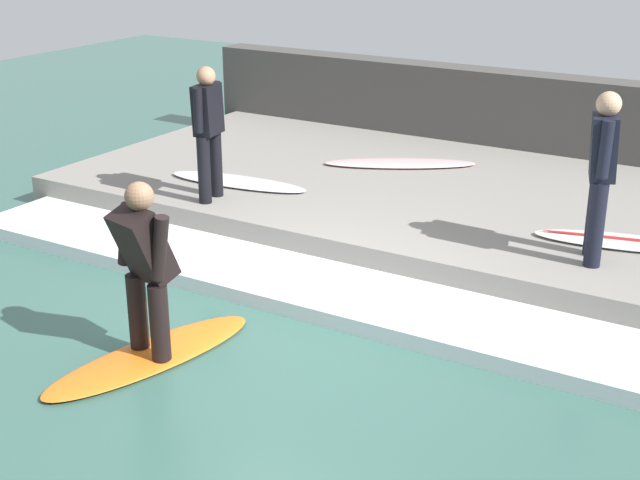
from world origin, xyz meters
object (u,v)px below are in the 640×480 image
(surfer_waiting_near, at_px, (208,126))
(surfboard_waiting_far, at_px, (625,242))
(surfer_waiting_far, at_px, (601,168))
(surfer_riding, at_px, (144,261))
(surfboard_spare, at_px, (400,163))
(surfboard_riding, at_px, (151,355))
(surfboard_waiting_near, at_px, (238,182))

(surfer_waiting_near, bearing_deg, surfboard_waiting_far, -77.87)
(surfer_waiting_near, xyz_separation_m, surfer_waiting_far, (0.38, -4.33, 0.06))
(surfer_riding, relative_size, surfboard_spare, 0.77)
(surfer_waiting_near, relative_size, surfboard_waiting_far, 0.83)
(surfer_waiting_far, xyz_separation_m, surfboard_waiting_far, (0.59, -0.18, -0.90))
(surfboard_riding, xyz_separation_m, surfboard_spare, (5.25, 0.24, 0.37))
(surfboard_spare, bearing_deg, surfboard_riding, -177.33)
(surfer_riding, height_order, surfer_waiting_near, surfer_waiting_near)
(surfboard_riding, height_order, surfer_waiting_far, surfer_waiting_far)
(surfer_waiting_near, height_order, surfer_waiting_far, surfer_waiting_far)
(surfer_waiting_near, xyz_separation_m, surfboard_spare, (2.42, -1.27, -0.84))
(surfer_waiting_far, bearing_deg, surfer_waiting_near, 95.00)
(surfer_waiting_far, distance_m, surfboard_waiting_far, 1.09)
(surfboard_spare, bearing_deg, surfboard_waiting_near, 142.68)
(surfer_waiting_near, bearing_deg, surfboard_riding, -151.94)
(surfer_waiting_near, distance_m, surfboard_waiting_near, 1.06)
(surfboard_waiting_near, xyz_separation_m, surfer_waiting_far, (-0.27, -4.41, 0.90))
(surfboard_waiting_near, bearing_deg, surfer_riding, -155.34)
(surfboard_waiting_near, distance_m, surfer_waiting_far, 4.51)
(surfer_riding, distance_m, surfboard_waiting_near, 3.86)
(surfboard_riding, distance_m, surfer_riding, 0.87)
(surfboard_riding, bearing_deg, surfboard_waiting_near, 24.66)
(surfboard_riding, bearing_deg, surfboard_spare, 2.67)
(surfboard_riding, bearing_deg, surfboard_waiting_far, -38.26)
(surfboard_waiting_far, relative_size, surfboard_spare, 0.95)
(surfer_riding, xyz_separation_m, surfer_waiting_near, (2.83, 1.51, 0.35))
(surfer_waiting_near, bearing_deg, surfer_waiting_far, -85.00)
(surfboard_riding, xyz_separation_m, surfboard_waiting_near, (3.48, 1.60, 0.37))
(surfboard_riding, relative_size, surfboard_waiting_far, 1.15)
(surfer_riding, relative_size, surfboard_waiting_near, 0.79)
(surfboard_waiting_near, xyz_separation_m, surfboard_spare, (1.77, -1.35, 0.00))
(surfer_riding, distance_m, surfer_waiting_near, 3.23)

